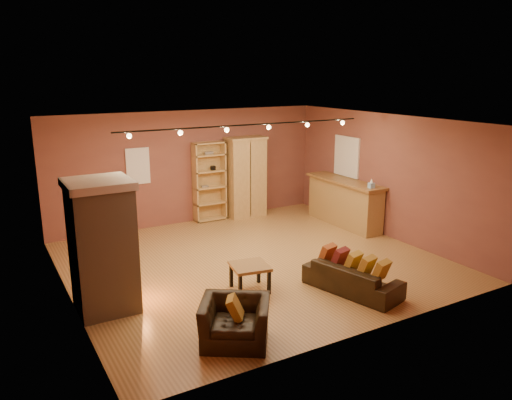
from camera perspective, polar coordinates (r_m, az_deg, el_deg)
floor at (r=10.09m, az=-0.28°, el=-7.07°), size 7.00×7.00×0.00m
ceiling at (r=9.43m, az=-0.30°, el=8.97°), size 7.00×7.00×0.00m
back_wall at (r=12.53m, az=-7.64°, el=3.74°), size 7.00×0.02×2.80m
left_wall at (r=8.56m, az=-21.15°, el=-2.14°), size 0.02×6.50×2.80m
right_wall at (r=11.75m, az=14.76°, el=2.67°), size 0.02×6.50×2.80m
fireplace at (r=8.17m, az=-17.08°, el=-5.06°), size 1.01×0.98×2.12m
back_window at (r=12.07m, az=-13.35°, el=3.79°), size 0.56×0.04×0.86m
bookcase at (r=12.69m, az=-5.45°, el=2.20°), size 0.82×0.32×2.02m
armoire at (r=12.98m, az=-1.19°, el=2.66°), size 1.03×0.59×2.09m
bar_counter at (r=12.52m, az=10.06°, el=-0.24°), size 0.63×2.37×1.14m
tissue_box at (r=11.63m, az=13.05°, el=1.78°), size 0.15×0.15×0.23m
right_window at (r=12.70m, az=10.33°, el=4.92°), size 0.05×0.90×1.00m
loveseat at (r=8.82m, az=10.97°, el=-8.11°), size 0.93×1.78×0.73m
armchair at (r=7.14m, az=-2.41°, el=-12.94°), size 1.14×1.04×0.83m
coffee_table at (r=8.70m, az=-0.72°, el=-7.85°), size 0.72×0.72×0.47m
track_rail at (r=9.62m, az=-0.89°, el=8.39°), size 5.20×0.09×0.13m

